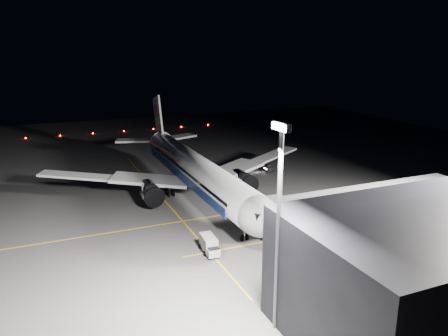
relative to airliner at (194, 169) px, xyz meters
name	(u,v)px	position (x,y,z in m)	size (l,w,h in m)	color
ground	(197,197)	(1.08, 0.00, -5.16)	(200.00, 200.00, 0.00)	#4C4C4F
guide_line_main	(217,216)	(11.08, 0.00, -5.16)	(0.25, 80.00, 0.01)	gold
guide_line_cross	(166,202)	(1.08, -6.00, -5.16)	(70.00, 0.25, 0.01)	gold
guide_line_side	(308,233)	(23.08, 10.00, -5.16)	(0.25, 40.00, 0.01)	gold
airliner	(194,169)	(0.00, 0.00, 0.00)	(61.48, 54.22, 16.64)	silver
jet_bridge	(354,198)	(23.08, 18.06, -0.58)	(3.60, 34.40, 6.30)	#B2B2B7
floodlight_mast_south	(279,211)	(41.08, -6.01, 7.21)	(2.40, 0.67, 20.70)	#59595E
taxiway_lights	(124,131)	(-70.92, 0.00, -4.94)	(0.44, 60.44, 0.44)	#FF140A
service_truck	(209,245)	(23.22, -6.07, -3.95)	(4.53, 2.19, 2.26)	silver
baggage_tug	(269,168)	(-9.36, 20.92, -4.41)	(2.44, 2.05, 1.64)	black
safety_cone_a	(221,197)	(3.45, 4.00, -4.82)	(0.46, 0.46, 0.69)	#F6610A
safety_cone_b	(264,198)	(7.08, 11.04, -4.89)	(0.37, 0.37, 0.55)	#F6610A
safety_cone_c	(208,187)	(-3.38, 4.00, -4.87)	(0.39, 0.39, 0.58)	#F6610A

